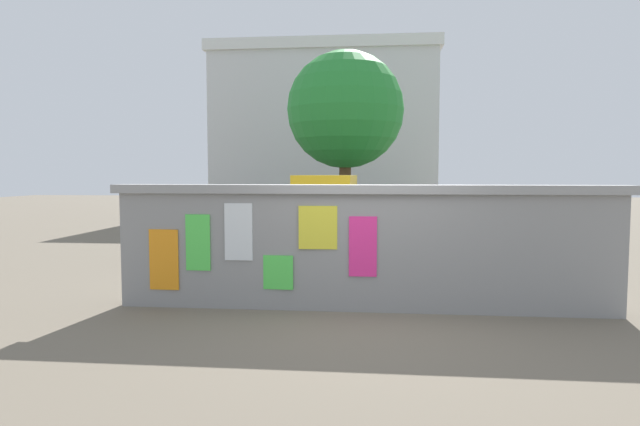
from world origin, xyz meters
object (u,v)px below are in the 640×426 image
motorcycle (416,255)px  bicycle_near (503,254)px  car_parked (441,217)px  auto_rickshaw_truck (280,219)px  tree_roadside (345,110)px  person_walking (505,231)px

motorcycle → bicycle_near: (1.70, 0.94, -0.10)m
car_parked → auto_rickshaw_truck: bearing=-140.3°
car_parked → tree_roadside: size_ratio=0.69×
car_parked → motorcycle: car_parked is taller
motorcycle → person_walking: size_ratio=1.17×
tree_roadside → person_walking: bearing=-70.5°
tree_roadside → auto_rickshaw_truck: bearing=-101.1°
car_parked → tree_roadside: tree_roadside is taller
motorcycle → tree_roadside: 8.43m
motorcycle → tree_roadside: bearing=102.3°
auto_rickshaw_truck → bicycle_near: auto_rickshaw_truck is taller
bicycle_near → person_walking: size_ratio=1.04×
auto_rickshaw_truck → motorcycle: 3.41m
car_parked → tree_roadside: 4.79m
person_walking → tree_roadside: 9.32m
car_parked → person_walking: (0.26, -5.94, 0.26)m
motorcycle → tree_roadside: size_ratio=0.33×
car_parked → bicycle_near: car_parked is taller
tree_roadside → bicycle_near: bearing=-63.1°
motorcycle → person_walking: person_walking is taller
bicycle_near → tree_roadside: 8.18m
car_parked → person_walking: bearing=-87.5°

